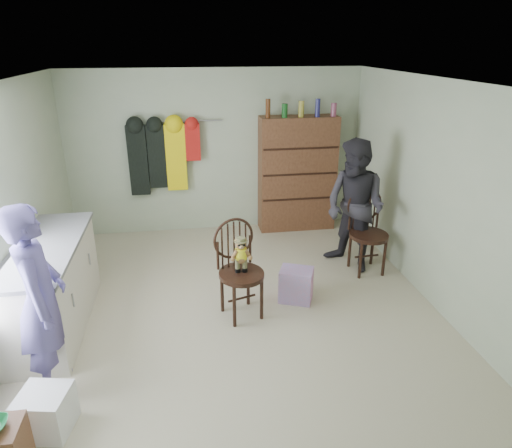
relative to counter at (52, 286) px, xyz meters
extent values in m
plane|color=beige|center=(1.95, 0.00, -0.47)|extent=(5.00, 5.00, 0.00)
plane|color=#B8C4A4|center=(1.95, 2.50, 0.78)|extent=(4.50, 0.00, 4.50)
plane|color=#B8C4A4|center=(-0.30, 0.00, 0.78)|extent=(0.00, 5.00, 5.00)
plane|color=#B8C4A4|center=(4.20, 0.00, 0.78)|extent=(0.00, 5.00, 5.00)
plane|color=white|center=(1.95, 0.00, 2.03)|extent=(5.00, 5.00, 0.00)
cube|color=silver|center=(0.00, 0.00, -0.02)|extent=(0.60, 1.80, 0.90)
cube|color=slate|center=(0.00, 0.00, 0.45)|extent=(0.64, 1.86, 0.04)
cylinder|color=#99999E|center=(0.31, -0.45, 0.07)|extent=(0.02, 0.02, 0.14)
cylinder|color=#99999E|center=(0.31, 0.45, 0.07)|extent=(0.02, 0.02, 0.14)
cube|color=white|center=(0.26, -1.50, -0.30)|extent=(0.43, 0.42, 0.35)
cylinder|color=black|center=(1.99, -0.14, 0.04)|extent=(0.61, 0.61, 0.05)
cylinder|color=black|center=(1.88, -0.35, -0.23)|extent=(0.04, 0.04, 0.49)
cylinder|color=black|center=(2.19, -0.25, -0.23)|extent=(0.04, 0.04, 0.49)
cylinder|color=black|center=(1.78, -0.03, -0.23)|extent=(0.04, 0.04, 0.49)
cylinder|color=black|center=(2.09, 0.07, -0.23)|extent=(0.04, 0.04, 0.49)
torus|color=black|center=(1.93, 0.04, 0.39)|extent=(0.46, 0.17, 0.47)
cylinder|color=black|center=(1.74, -0.03, 0.23)|extent=(0.03, 0.03, 0.32)
cylinder|color=black|center=(2.12, 0.09, 0.23)|extent=(0.03, 0.03, 0.32)
cylinder|color=yellow|center=(1.99, -0.12, 0.28)|extent=(0.13, 0.13, 0.12)
cylinder|color=#475128|center=(1.99, -0.12, 0.16)|extent=(0.08, 0.08, 0.19)
sphere|color=#9E7042|center=(1.99, -0.12, 0.39)|extent=(0.11, 0.11, 0.11)
cylinder|color=#475128|center=(1.99, -0.12, 0.45)|extent=(0.10, 0.10, 0.04)
cube|color=black|center=(1.99, -0.17, 0.40)|extent=(0.08, 0.01, 0.02)
cylinder|color=black|center=(3.75, 0.64, 0.05)|extent=(0.52, 0.52, 0.05)
cylinder|color=black|center=(3.60, 0.46, -0.23)|extent=(0.04, 0.04, 0.49)
cylinder|color=black|center=(3.92, 0.48, -0.23)|extent=(0.04, 0.04, 0.49)
cylinder|color=black|center=(3.58, 0.80, -0.23)|extent=(0.04, 0.04, 0.49)
cylinder|color=black|center=(3.90, 0.82, -0.23)|extent=(0.04, 0.04, 0.49)
torus|color=black|center=(3.74, 0.83, 0.40)|extent=(0.48, 0.06, 0.48)
cylinder|color=black|center=(3.54, 0.81, 0.24)|extent=(0.03, 0.03, 0.33)
cylinder|color=black|center=(3.94, 0.84, 0.24)|extent=(0.03, 0.03, 0.33)
cube|color=pink|center=(2.66, 0.08, -0.27)|extent=(0.46, 0.41, 0.40)
imported|color=#5F559B|center=(0.21, -0.98, 0.39)|extent=(0.52, 0.69, 1.72)
imported|color=#2D2B33|center=(3.59, 0.79, 0.40)|extent=(1.01, 1.07, 1.74)
cube|color=brown|center=(3.20, 2.30, 0.43)|extent=(1.20, 0.38, 1.80)
cube|color=black|center=(3.20, 2.11, 0.08)|extent=(1.16, 0.02, 0.03)
cube|color=black|center=(3.20, 2.11, 0.48)|extent=(1.16, 0.02, 0.03)
cube|color=black|center=(3.20, 2.11, 0.88)|extent=(1.16, 0.02, 0.03)
cylinder|color=#592D14|center=(2.70, 2.20, 1.46)|extent=(0.07, 0.07, 0.27)
cylinder|color=#19591E|center=(2.95, 2.20, 1.43)|extent=(0.09, 0.09, 0.20)
cylinder|color=#A59933|center=(3.20, 2.20, 1.45)|extent=(0.08, 0.08, 0.24)
cylinder|color=navy|center=(3.45, 2.20, 1.46)|extent=(0.07, 0.07, 0.26)
cylinder|color=#8C3F59|center=(3.70, 2.20, 1.43)|extent=(0.08, 0.08, 0.20)
cylinder|color=#99999E|center=(1.55, 2.44, 1.28)|extent=(1.00, 0.02, 0.02)
cube|color=black|center=(0.77, 2.38, 0.72)|extent=(0.28, 0.10, 1.05)
cube|color=black|center=(1.05, 2.38, 0.77)|extent=(0.26, 0.10, 0.95)
cube|color=yellow|center=(1.33, 2.38, 0.75)|extent=(0.30, 0.10, 1.00)
cube|color=red|center=(1.59, 2.38, 0.97)|extent=(0.22, 0.10, 0.55)
camera|label=1|loc=(1.44, -4.47, 2.39)|focal=32.00mm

